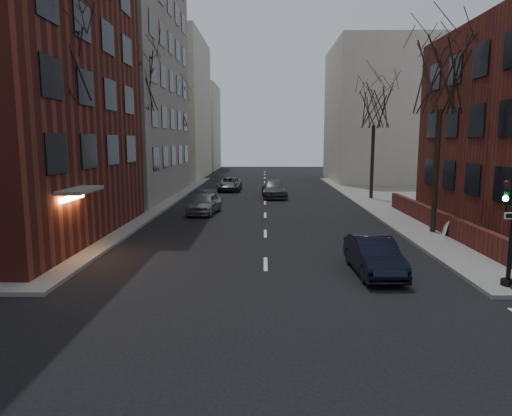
% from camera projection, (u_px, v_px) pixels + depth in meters
% --- Properties ---
extents(building_left_tan, '(18.00, 18.00, 28.00)m').
position_uv_depth(building_left_tan, '(63.00, 31.00, 38.21)').
color(building_left_tan, gray).
rests_on(building_left_tan, ground).
extents(low_wall_right, '(0.35, 16.00, 1.00)m').
position_uv_depth(low_wall_right, '(436.00, 219.00, 24.87)').
color(low_wall_right, '#572319').
rests_on(low_wall_right, sidewalk_far_right).
extents(building_distant_la, '(14.00, 16.00, 18.00)m').
position_uv_depth(building_distant_la, '(151.00, 109.00, 59.68)').
color(building_distant_la, beige).
rests_on(building_distant_la, ground).
extents(building_distant_ra, '(14.00, 14.00, 16.00)m').
position_uv_depth(building_distant_ra, '(391.00, 114.00, 54.34)').
color(building_distant_ra, beige).
rests_on(building_distant_ra, ground).
extents(building_distant_lb, '(10.00, 12.00, 14.00)m').
position_uv_depth(building_distant_lb, '(188.00, 128.00, 76.75)').
color(building_distant_lb, beige).
rests_on(building_distant_lb, ground).
extents(traffic_signal, '(0.76, 0.44, 4.00)m').
position_uv_depth(traffic_signal, '(510.00, 233.00, 14.81)').
color(traffic_signal, black).
rests_on(traffic_signal, sidewalk_far_right).
extents(tree_left_a, '(4.18, 4.18, 10.26)m').
position_uv_depth(tree_left_a, '(56.00, 54.00, 19.10)').
color(tree_left_a, '#2D231C').
rests_on(tree_left_a, sidewalk_far_left).
extents(tree_left_b, '(4.40, 4.40, 10.80)m').
position_uv_depth(tree_left_b, '(136.00, 80.00, 30.90)').
color(tree_left_b, '#2D231C').
rests_on(tree_left_b, sidewalk_far_left).
extents(tree_left_c, '(3.96, 3.96, 9.72)m').
position_uv_depth(tree_left_c, '(176.00, 108.00, 44.87)').
color(tree_left_c, '#2D231C').
rests_on(tree_left_c, sidewalk_far_left).
extents(tree_right_a, '(3.96, 3.96, 9.72)m').
position_uv_depth(tree_right_a, '(441.00, 77.00, 22.80)').
color(tree_right_a, '#2D231C').
rests_on(tree_right_a, sidewalk_far_right).
extents(tree_right_b, '(3.74, 3.74, 9.18)m').
position_uv_depth(tree_right_b, '(374.00, 107.00, 36.71)').
color(tree_right_b, '#2D231C').
rests_on(tree_right_b, sidewalk_far_right).
extents(streetlamp_near, '(0.36, 0.36, 6.28)m').
position_uv_depth(streetlamp_near, '(130.00, 151.00, 27.62)').
color(streetlamp_near, black).
rests_on(streetlamp_near, sidewalk_far_left).
extents(streetlamp_far, '(0.36, 0.36, 6.28)m').
position_uv_depth(streetlamp_far, '(186.00, 147.00, 47.40)').
color(streetlamp_far, black).
rests_on(streetlamp_far, sidewalk_far_left).
extents(parked_sedan, '(1.59, 4.19, 1.36)m').
position_uv_depth(parked_sedan, '(374.00, 256.00, 16.84)').
color(parked_sedan, black).
rests_on(parked_sedan, ground).
extents(car_lane_silver, '(2.19, 4.33, 1.41)m').
position_uv_depth(car_lane_silver, '(205.00, 203.00, 30.58)').
color(car_lane_silver, gray).
rests_on(car_lane_silver, ground).
extents(car_lane_gray, '(2.27, 5.18, 1.48)m').
position_uv_depth(car_lane_gray, '(274.00, 189.00, 39.35)').
color(car_lane_gray, '#3E3E43').
rests_on(car_lane_gray, ground).
extents(car_lane_far, '(2.20, 4.72, 1.31)m').
position_uv_depth(car_lane_far, '(230.00, 184.00, 44.59)').
color(car_lane_far, '#44444A').
rests_on(car_lane_far, ground).
extents(sandwich_board, '(0.47, 0.62, 0.92)m').
position_uv_depth(sandwich_board, '(450.00, 226.00, 22.93)').
color(sandwich_board, white).
rests_on(sandwich_board, sidewalk_far_right).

